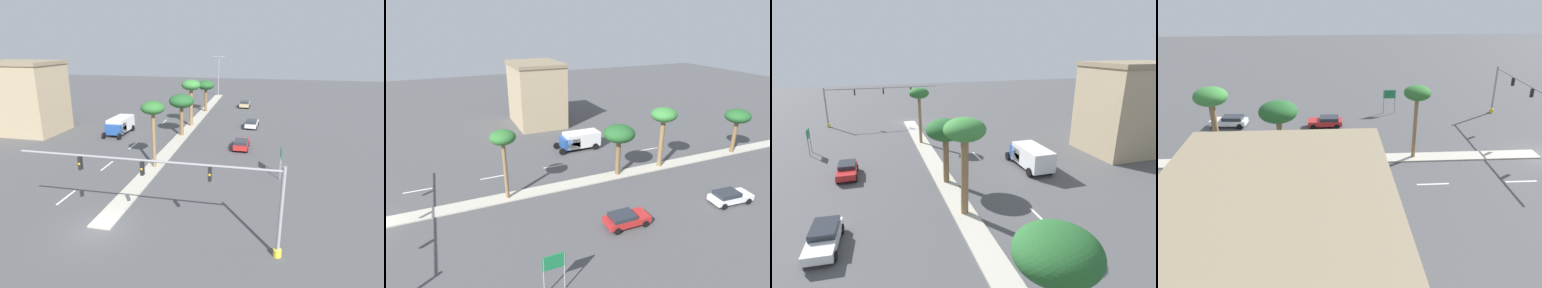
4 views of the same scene
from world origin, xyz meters
TOP-DOWN VIEW (x-y plane):
  - ground_plane at (0.00, 24.80)m, footprint 160.00×160.00m
  - median_curb at (0.00, 31.89)m, footprint 1.80×63.78m
  - lane_stripe_rear at (-5.18, 4.00)m, footprint 0.20×2.80m
  - lane_stripe_front at (-5.18, 11.79)m, footprint 0.20×2.80m
  - lane_stripe_mid at (-5.18, 19.23)m, footprint 0.20×2.80m
  - lane_stripe_leading at (-5.18, 33.10)m, footprint 0.20×2.80m
  - traffic_signal_gantry at (7.57, -0.44)m, footprint 17.80×0.53m
  - directional_road_sign at (13.14, 12.81)m, footprint 0.10×1.56m
  - palm_tree_right at (0.10, 12.42)m, footprint 2.49×2.49m
  - palm_tree_outboard at (-0.10, 25.13)m, footprint 3.54×3.54m
  - palm_tree_leading at (-0.03, 30.95)m, footprint 3.01×3.01m
  - sedan_red_far at (8.70, 20.88)m, footprint 1.93×3.92m
  - sedan_white_near at (9.53, 32.12)m, footprint 2.13×4.28m
  - box_truck at (-9.24, 24.18)m, footprint 2.60×6.15m

SIDE VIEW (x-z plane):
  - ground_plane at x=0.00m, z-range 0.00..0.00m
  - lane_stripe_rear at x=-5.18m, z-range 0.00..0.01m
  - lane_stripe_front at x=-5.18m, z-range 0.00..0.01m
  - lane_stripe_mid at x=-5.18m, z-range 0.00..0.01m
  - lane_stripe_leading at x=-5.18m, z-range 0.00..0.01m
  - median_curb at x=0.00m, z-range 0.00..0.12m
  - sedan_red_far at x=8.70m, z-range 0.06..1.32m
  - sedan_white_near at x=9.53m, z-range 0.06..1.35m
  - box_truck at x=-9.24m, z-range 0.14..2.53m
  - directional_road_sign at x=13.14m, z-range 0.67..3.70m
  - traffic_signal_gantry at x=7.57m, z-range 1.11..7.17m
  - palm_tree_outboard at x=-0.10m, z-range 1.97..7.88m
  - palm_tree_leading at x=-0.03m, z-range 2.55..9.84m
  - palm_tree_right at x=0.10m, z-range 2.67..9.77m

